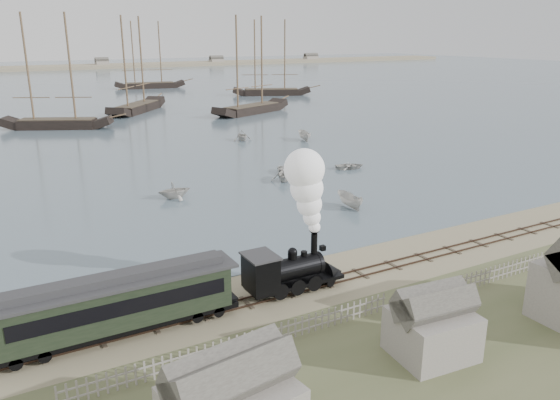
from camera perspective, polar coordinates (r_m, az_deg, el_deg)
ground at (r=38.57m, az=0.63°, el=-8.16°), size 600.00×600.00×0.00m
harbor_water at (r=201.68m, az=-24.61°, el=10.90°), size 600.00×336.00×0.06m
rail_track at (r=37.00m, az=2.18°, el=-9.25°), size 120.00×1.80×0.16m
picket_fence_west at (r=30.49m, az=-3.60°, el=-15.60°), size 19.00×0.10×1.20m
picket_fence_east at (r=41.00m, az=21.66°, el=-7.86°), size 15.00×0.10×1.20m
shed_mid at (r=31.29m, az=15.40°, el=-15.31°), size 4.00×3.50×3.60m
far_spit at (r=281.28m, az=-26.21°, el=12.03°), size 500.00×20.00×1.80m
locomotive at (r=35.49m, az=2.64°, el=-3.10°), size 7.31×2.73×9.12m
passenger_coach at (r=32.17m, az=-16.46°, el=-10.19°), size 13.57×2.62×3.29m
beached_dinghy at (r=35.54m, az=-15.20°, el=-10.36°), size 3.33×4.39×0.86m
rowboat_1 at (r=57.15m, az=-10.98°, el=1.02°), size 2.93×3.39×1.78m
rowboat_2 at (r=53.61m, az=7.27°, el=-0.07°), size 3.67×1.43×1.41m
rowboat_3 at (r=69.20m, az=7.29°, el=3.56°), size 3.48×4.18×0.75m
rowboat_4 at (r=62.74m, az=0.42°, el=2.79°), size 4.47×4.33×1.80m
rowboat_5 at (r=87.18m, az=2.55°, el=6.73°), size 4.14×2.35×1.51m
rowboat_7 at (r=87.02m, az=-3.97°, el=6.77°), size 3.62×3.22×1.75m
rowboat_8 at (r=66.46m, az=0.63°, el=3.18°), size 4.32×3.27×0.84m
schooner_2 at (r=104.99m, az=-22.78°, el=12.30°), size 18.93×12.09×20.00m
schooner_3 at (r=122.81m, az=-14.99°, el=13.54°), size 17.39×19.48×20.00m
schooner_4 at (r=116.75m, az=-3.05°, el=13.92°), size 20.81×12.68×20.00m
schooner_5 at (r=151.65m, az=-0.91°, el=14.66°), size 21.23×12.84×20.00m
schooner_8 at (r=175.99m, az=-13.63°, el=14.54°), size 21.47×8.35×20.00m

